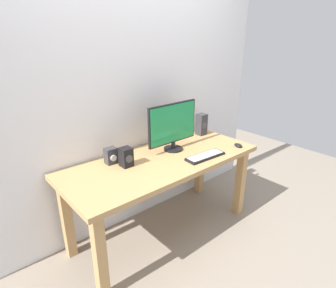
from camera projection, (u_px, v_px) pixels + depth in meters
ground_plane at (163, 231)px, 2.67m from camera, size 6.00×6.00×0.00m
wall_back at (132, 63)px, 2.40m from camera, size 3.12×0.04×3.00m
desk at (163, 170)px, 2.44m from camera, size 1.71×0.72×0.74m
monitor at (173, 126)px, 2.51m from camera, size 0.53×0.17×0.43m
keyboard_primary at (205, 156)px, 2.42m from camera, size 0.37×0.14×0.02m
mouse at (238, 145)px, 2.64m from camera, size 0.07×0.10×0.03m
speaker_right at (201, 124)px, 2.93m from camera, size 0.09×0.09×0.22m
speaker_left at (126, 157)px, 2.25m from camera, size 0.09×0.09×0.16m
audio_controller at (111, 156)px, 2.30m from camera, size 0.09×0.09×0.13m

